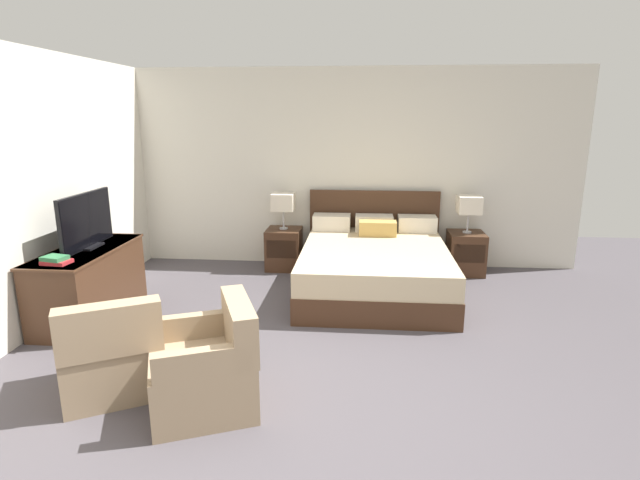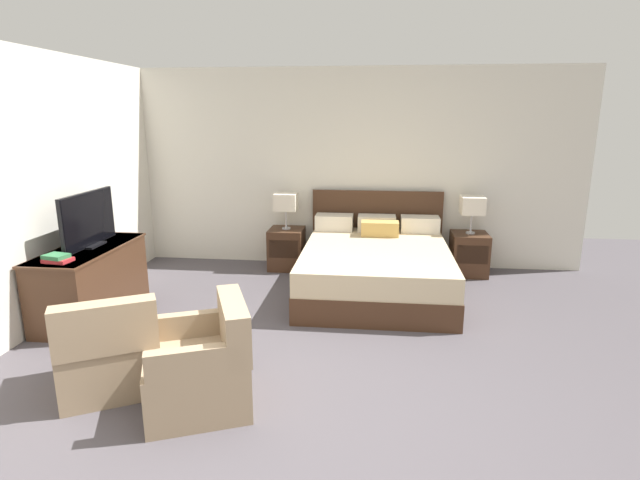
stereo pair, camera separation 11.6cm
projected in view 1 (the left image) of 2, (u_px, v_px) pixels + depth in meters
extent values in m
plane|color=#4C474C|center=(297.00, 427.00, 3.28)|extent=(11.31, 11.31, 0.00)
cube|color=silver|center=(334.00, 169.00, 6.64)|extent=(6.44, 0.06, 2.60)
cube|color=silver|center=(41.00, 190.00, 4.72)|extent=(0.06, 5.57, 2.60)
cube|color=#422819|center=(374.00, 281.00, 5.74)|extent=(1.65, 2.09, 0.28)
cube|color=#C6B28E|center=(375.00, 258.00, 5.68)|extent=(1.63, 2.07, 0.25)
cube|color=#422819|center=(374.00, 229.00, 6.69)|extent=(1.71, 0.05, 1.03)
cube|color=beige|center=(332.00, 222.00, 6.52)|extent=(0.48, 0.28, 0.20)
cube|color=beige|center=(374.00, 223.00, 6.47)|extent=(0.48, 0.28, 0.20)
cube|color=beige|center=(417.00, 224.00, 6.42)|extent=(0.48, 0.28, 0.20)
cube|color=tan|center=(378.00, 228.00, 6.21)|extent=(0.46, 0.22, 0.18)
cube|color=#422819|center=(284.00, 249.00, 6.63)|extent=(0.45, 0.47, 0.54)
cube|color=black|center=(281.00, 249.00, 6.39)|extent=(0.38, 0.01, 0.24)
cube|color=#422819|center=(466.00, 253.00, 6.42)|extent=(0.45, 0.47, 0.54)
cube|color=black|center=(469.00, 254.00, 6.19)|extent=(0.38, 0.01, 0.24)
cylinder|color=#B7B7BC|center=(284.00, 228.00, 6.56)|extent=(0.11, 0.11, 0.02)
cylinder|color=#B7B7BC|center=(284.00, 219.00, 6.53)|extent=(0.02, 0.02, 0.24)
cube|color=beige|center=(283.00, 202.00, 6.47)|extent=(0.29, 0.29, 0.22)
cylinder|color=#B7B7BC|center=(467.00, 232.00, 6.36)|extent=(0.11, 0.11, 0.02)
cylinder|color=#B7B7BC|center=(468.00, 222.00, 6.33)|extent=(0.02, 0.02, 0.24)
cube|color=beige|center=(469.00, 205.00, 6.27)|extent=(0.29, 0.29, 0.22)
cube|color=#422819|center=(89.00, 284.00, 4.98)|extent=(0.55, 1.33, 0.71)
cube|color=#482C1C|center=(85.00, 250.00, 4.90)|extent=(0.57, 1.37, 0.02)
cube|color=black|center=(89.00, 246.00, 4.96)|extent=(0.18, 0.28, 0.02)
cube|color=black|center=(86.00, 220.00, 4.90)|extent=(0.04, 0.90, 0.54)
cube|color=black|center=(88.00, 220.00, 4.89)|extent=(0.01, 0.87, 0.51)
cube|color=#B7282D|center=(57.00, 262.00, 4.41)|extent=(0.24, 0.18, 0.03)
cube|color=#2D7042|center=(55.00, 258.00, 4.40)|extent=(0.23, 0.19, 0.04)
cube|color=#9E8466|center=(114.00, 363.00, 3.71)|extent=(0.92, 0.92, 0.40)
cube|color=#9E8466|center=(109.00, 330.00, 3.38)|extent=(0.67, 0.47, 0.36)
cube|color=#9E8466|center=(65.00, 334.00, 3.52)|extent=(0.38, 0.59, 0.18)
cube|color=#9E8466|center=(152.00, 321.00, 3.75)|extent=(0.38, 0.59, 0.18)
cube|color=#9E8466|center=(202.00, 381.00, 3.46)|extent=(0.89, 0.89, 0.40)
cube|color=#9E8466|center=(239.00, 325.00, 3.44)|extent=(0.41, 0.69, 0.36)
cube|color=#9E8466|center=(203.00, 363.00, 3.12)|extent=(0.61, 0.32, 0.18)
cube|color=#9E8466|center=(197.00, 326.00, 3.66)|extent=(0.61, 0.32, 0.18)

